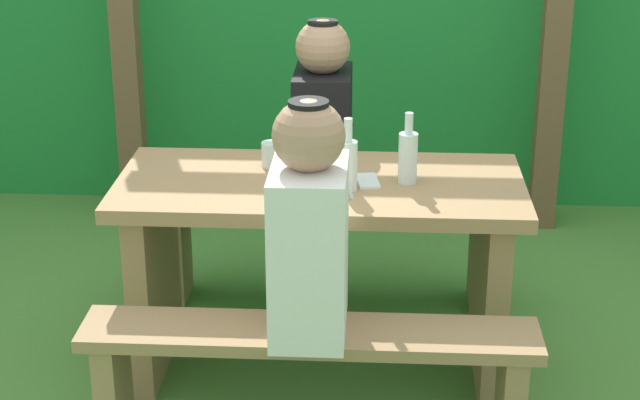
{
  "coord_description": "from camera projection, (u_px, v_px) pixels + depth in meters",
  "views": [
    {
      "loc": [
        0.19,
        -3.31,
        1.96
      ],
      "look_at": [
        0.0,
        0.0,
        0.66
      ],
      "focal_mm": 57.9,
      "sensor_mm": 36.0,
      "label": 1
    }
  ],
  "objects": [
    {
      "name": "person_black_coat",
      "position": [
        323.0,
        118.0,
        4.03
      ],
      "size": [
        0.25,
        0.35,
        0.72
      ],
      "color": "black",
      "rests_on": "bench_far"
    },
    {
      "name": "bench_near",
      "position": [
        310.0,
        367.0,
        3.17
      ],
      "size": [
        1.4,
        0.24,
        0.46
      ],
      "color": "#9E7A51",
      "rests_on": "ground_plane"
    },
    {
      "name": "bottle_right",
      "position": [
        348.0,
        163.0,
        3.42
      ],
      "size": [
        0.06,
        0.06,
        0.25
      ],
      "color": "silver",
      "rests_on": "picnic_table"
    },
    {
      "name": "cell_phone",
      "position": [
        368.0,
        181.0,
        3.51
      ],
      "size": [
        0.09,
        0.15,
        0.01
      ],
      "primitive_type": "cube",
      "rotation": [
        0.0,
        0.0,
        0.14
      ],
      "color": "silver",
      "rests_on": "picnic_table"
    },
    {
      "name": "person_white_shirt",
      "position": [
        310.0,
        228.0,
        3.0
      ],
      "size": [
        0.25,
        0.35,
        0.72
      ],
      "color": "white",
      "rests_on": "bench_near"
    },
    {
      "name": "bench_far",
      "position": [
        328.0,
        227.0,
        4.2
      ],
      "size": [
        1.4,
        0.24,
        0.46
      ],
      "color": "#9E7A51",
      "rests_on": "ground_plane"
    },
    {
      "name": "pergola_post_left",
      "position": [
        124.0,
        15.0,
        4.81
      ],
      "size": [
        0.12,
        0.12,
        2.02
      ],
      "primitive_type": "cube",
      "color": "brown",
      "rests_on": "ground_plane"
    },
    {
      "name": "pergola_post_right",
      "position": [
        557.0,
        20.0,
        4.7
      ],
      "size": [
        0.12,
        0.12,
        2.02
      ],
      "primitive_type": "cube",
      "color": "brown",
      "rests_on": "ground_plane"
    },
    {
      "name": "bottle_left",
      "position": [
        408.0,
        156.0,
        3.48
      ],
      "size": [
        0.07,
        0.07,
        0.25
      ],
      "color": "silver",
      "rests_on": "picnic_table"
    },
    {
      "name": "drinking_glass",
      "position": [
        273.0,
        154.0,
        3.66
      ],
      "size": [
        0.08,
        0.08,
        0.09
      ],
      "primitive_type": "cylinder",
      "color": "silver",
      "rests_on": "picnic_table"
    },
    {
      "name": "ground_plane",
      "position": [
        320.0,
        367.0,
        3.8
      ],
      "size": [
        12.0,
        12.0,
        0.0
      ],
      "primitive_type": "plane",
      "color": "#497E34"
    },
    {
      "name": "picnic_table",
      "position": [
        320.0,
        243.0,
        3.62
      ],
      "size": [
        1.4,
        0.64,
        0.73
      ],
      "color": "#9E7A51",
      "rests_on": "ground_plane"
    }
  ]
}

